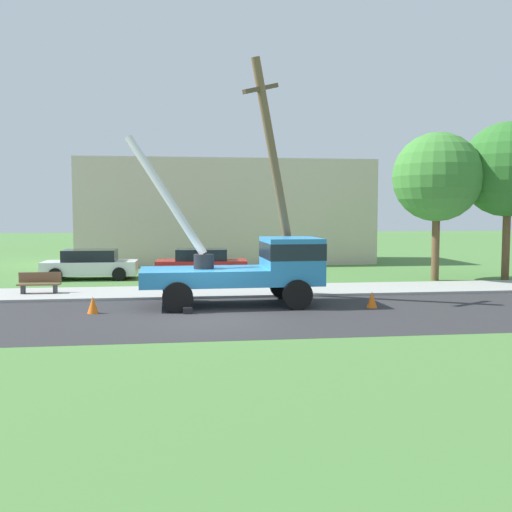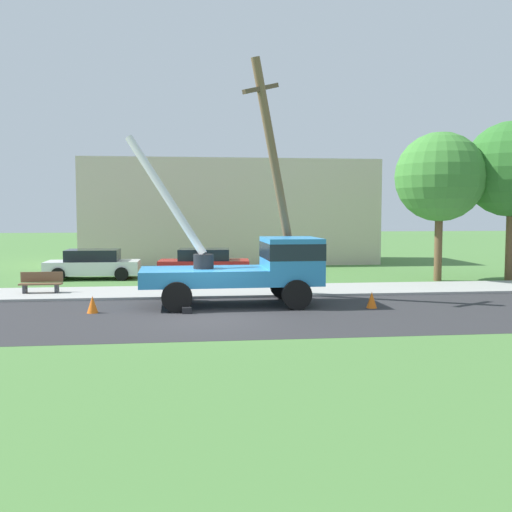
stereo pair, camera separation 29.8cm
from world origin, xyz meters
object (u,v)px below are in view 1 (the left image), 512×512
at_px(traffic_cone_ahead, 372,300).
at_px(roadside_tree_near, 437,177).
at_px(traffic_cone_behind, 93,305).
at_px(parked_sedan_white, 90,264).
at_px(utility_truck, 255,265).
at_px(roadside_tree_far, 508,170).
at_px(leaning_utility_pole, 277,178).
at_px(park_bench, 39,284).
at_px(parked_sedan_red, 202,263).

distance_m(traffic_cone_ahead, roadside_tree_near, 10.15).
relative_size(traffic_cone_behind, parked_sedan_white, 0.13).
height_order(utility_truck, traffic_cone_ahead, utility_truck).
height_order(parked_sedan_white, roadside_tree_far, roadside_tree_far).
bearing_deg(roadside_tree_near, leaning_utility_pole, -150.65).
height_order(leaning_utility_pole, park_bench, leaning_utility_pole).
xyz_separation_m(parked_sedan_red, park_bench, (-6.51, -5.28, -0.25)).
xyz_separation_m(park_bench, roadside_tree_near, (17.39, 2.68, 4.38)).
height_order(utility_truck, roadside_tree_near, roadside_tree_near).
bearing_deg(park_bench, utility_truck, -22.35).
bearing_deg(traffic_cone_behind, traffic_cone_ahead, -0.74).
xyz_separation_m(utility_truck, park_bench, (-8.01, 3.29, -0.95)).
bearing_deg(traffic_cone_ahead, roadside_tree_near, 52.49).
xyz_separation_m(traffic_cone_behind, parked_sedan_white, (-1.46, 9.78, 0.43)).
xyz_separation_m(traffic_cone_ahead, traffic_cone_behind, (-9.25, 0.12, 0.00)).
relative_size(traffic_cone_ahead, parked_sedan_red, 0.12).
xyz_separation_m(traffic_cone_ahead, park_bench, (-11.87, 4.50, 0.18)).
height_order(utility_truck, leaning_utility_pole, leaning_utility_pole).
relative_size(traffic_cone_ahead, roadside_tree_near, 0.08).
distance_m(parked_sedan_white, roadside_tree_far, 20.40).
distance_m(park_bench, roadside_tree_near, 18.13).
height_order(utility_truck, roadside_tree_far, roadside_tree_far).
distance_m(utility_truck, traffic_cone_ahead, 4.20).
bearing_deg(roadside_tree_far, parked_sedan_white, 171.75).
xyz_separation_m(park_bench, roadside_tree_far, (20.85, 2.54, 4.76)).
bearing_deg(utility_truck, parked_sedan_red, 99.95).
distance_m(leaning_utility_pole, traffic_cone_ahead, 5.66).
height_order(roadside_tree_near, roadside_tree_far, roadside_tree_far).
height_order(utility_truck, parked_sedan_red, utility_truck).
bearing_deg(park_bench, roadside_tree_near, 8.78).
xyz_separation_m(utility_truck, traffic_cone_behind, (-5.39, -1.09, -1.13)).
bearing_deg(park_bench, leaning_utility_pole, -12.72).
relative_size(utility_truck, park_bench, 4.25).
relative_size(utility_truck, traffic_cone_ahead, 12.16).
bearing_deg(park_bench, parked_sedan_white, 77.86).
distance_m(parked_sedan_red, roadside_tree_far, 15.28).
height_order(utility_truck, parked_sedan_white, utility_truck).
bearing_deg(roadside_tree_near, traffic_cone_ahead, -127.51).
distance_m(traffic_cone_behind, roadside_tree_near, 17.00).
distance_m(utility_truck, roadside_tree_near, 11.64).
relative_size(parked_sedan_white, roadside_tree_near, 0.64).
height_order(parked_sedan_white, roadside_tree_near, roadside_tree_near).
height_order(traffic_cone_ahead, parked_sedan_red, parked_sedan_red).
bearing_deg(traffic_cone_ahead, park_bench, 159.22).
distance_m(traffic_cone_ahead, parked_sedan_red, 11.17).
xyz_separation_m(parked_sedan_white, park_bench, (-1.16, -5.40, -0.25)).
bearing_deg(parked_sedan_white, park_bench, -102.14).
bearing_deg(leaning_utility_pole, roadside_tree_far, 21.10).
relative_size(leaning_utility_pole, traffic_cone_ahead, 15.61).
xyz_separation_m(parked_sedan_white, roadside_tree_near, (16.23, -2.71, 4.13)).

